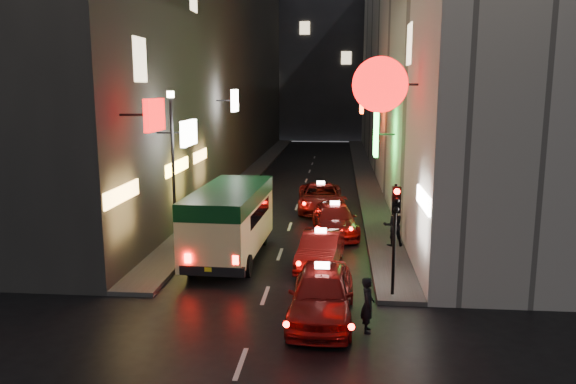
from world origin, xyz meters
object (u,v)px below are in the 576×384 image
(pedestrian_crossing, at_px, (368,301))
(traffic_light, at_px, (396,216))
(taxi_near, at_px, (322,290))
(lamp_post, at_px, (173,160))
(minibus, at_px, (230,214))

(pedestrian_crossing, relative_size, traffic_light, 0.50)
(taxi_near, distance_m, traffic_light, 3.26)
(lamp_post, bearing_deg, pedestrian_crossing, -43.41)
(minibus, bearing_deg, lamp_post, 162.42)
(lamp_post, bearing_deg, minibus, -17.58)
(minibus, xyz_separation_m, pedestrian_crossing, (4.93, -6.15, -0.88))
(minibus, height_order, traffic_light, traffic_light)
(traffic_light, bearing_deg, pedestrian_crossing, -110.76)
(traffic_light, xyz_separation_m, lamp_post, (-8.20, 4.53, 1.04))
(lamp_post, bearing_deg, taxi_near, -45.59)
(taxi_near, distance_m, lamp_post, 9.09)
(pedestrian_crossing, height_order, traffic_light, traffic_light)
(minibus, height_order, lamp_post, lamp_post)
(taxi_near, distance_m, pedestrian_crossing, 1.46)
(minibus, relative_size, taxi_near, 1.17)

